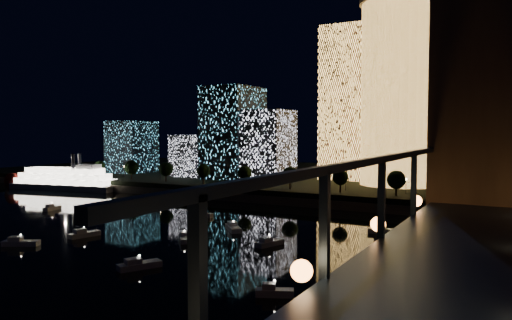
{
  "coord_description": "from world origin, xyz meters",
  "views": [
    {
      "loc": [
        69.86,
        -83.75,
        27.14
      ],
      "look_at": [
        -6.63,
        55.0,
        17.94
      ],
      "focal_mm": 35.0,
      "sensor_mm": 36.0,
      "label": 1
    }
  ],
  "objects_px": {
    "riverboat": "(60,180)",
    "tower_rectangular": "(349,104)",
    "truss_bridge": "(494,199)",
    "tower_cylindrical": "(401,92)"
  },
  "relations": [
    {
      "from": "tower_cylindrical",
      "to": "tower_rectangular",
      "type": "height_order",
      "value": "tower_cylindrical"
    },
    {
      "from": "tower_rectangular",
      "to": "riverboat",
      "type": "xyz_separation_m",
      "value": [
        -117.49,
        -64.72,
        -35.38
      ]
    },
    {
      "from": "tower_cylindrical",
      "to": "tower_rectangular",
      "type": "bearing_deg",
      "value": 150.72
    },
    {
      "from": "tower_rectangular",
      "to": "riverboat",
      "type": "relative_size",
      "value": 1.19
    },
    {
      "from": "tower_rectangular",
      "to": "tower_cylindrical",
      "type": "bearing_deg",
      "value": -29.28
    },
    {
      "from": "tower_cylindrical",
      "to": "truss_bridge",
      "type": "height_order",
      "value": "tower_cylindrical"
    },
    {
      "from": "truss_bridge",
      "to": "riverboat",
      "type": "bearing_deg",
      "value": 159.18
    },
    {
      "from": "tower_cylindrical",
      "to": "tower_rectangular",
      "type": "distance_m",
      "value": 31.08
    },
    {
      "from": "tower_rectangular",
      "to": "truss_bridge",
      "type": "height_order",
      "value": "tower_rectangular"
    },
    {
      "from": "riverboat",
      "to": "tower_rectangular",
      "type": "bearing_deg",
      "value": 28.85
    }
  ]
}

